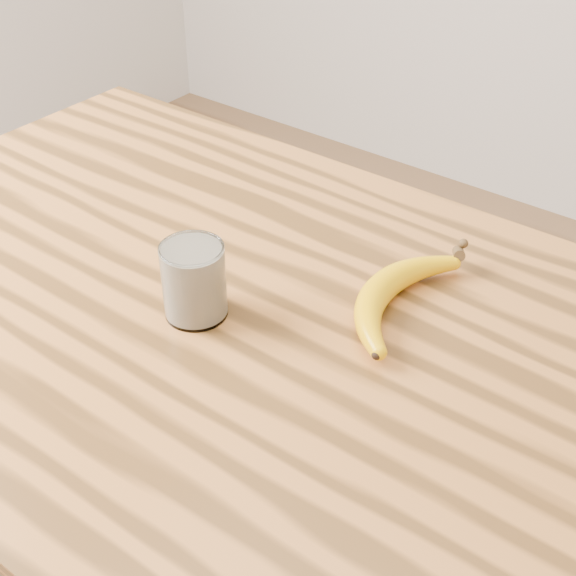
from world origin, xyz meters
The scene contains 3 objects.
table centered at (0.00, 0.00, 0.77)m, with size 1.20×0.80×0.90m.
smoothie_glass centered at (0.01, -0.03, 0.95)m, with size 0.08×0.08×0.10m.
banana centered at (0.17, 0.12, 0.92)m, with size 0.11×0.31×0.04m, color #E9AB03, non-canonical shape.
Camera 1 is at (0.57, -0.58, 1.51)m, focal length 50.00 mm.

